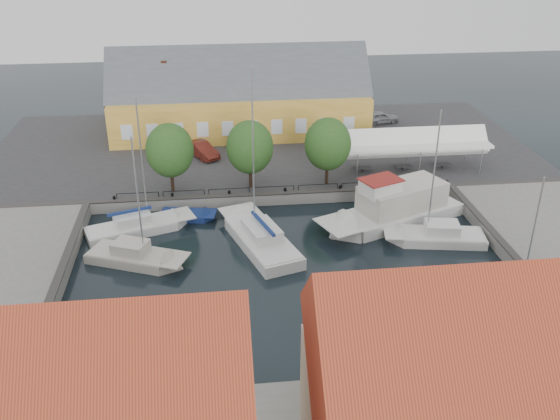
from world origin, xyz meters
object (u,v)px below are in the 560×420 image
(car_red, at_px, (201,150))
(warehouse, at_px, (234,101))
(west_boat_b, at_px, (135,259))
(launch_nw, at_px, (187,217))
(east_boat_a, at_px, (437,238))
(west_boat_a, at_px, (138,228))
(center_sailboat, at_px, (260,240))
(car_silver, at_px, (380,117))
(east_boat_c, at_px, (523,311))
(tent_canopy, at_px, (415,143))
(launch_sw, at_px, (87,366))
(trawler, at_px, (395,210))

(car_red, bearing_deg, warehouse, 32.83)
(west_boat_b, distance_m, launch_nw, 7.89)
(east_boat_a, bearing_deg, west_boat_a, 169.45)
(center_sailboat, bearing_deg, warehouse, 91.54)
(east_boat_a, bearing_deg, launch_nw, 161.95)
(west_boat_a, height_order, west_boat_b, west_boat_a)
(center_sailboat, bearing_deg, car_silver, 57.40)
(warehouse, bearing_deg, east_boat_c, -65.08)
(east_boat_a, bearing_deg, car_silver, 84.97)
(car_silver, distance_m, car_red, 22.54)
(tent_canopy, height_order, launch_sw, tent_canopy)
(launch_nw, bearing_deg, warehouse, 75.49)
(warehouse, height_order, center_sailboat, center_sailboat)
(east_boat_c, height_order, launch_nw, east_boat_c)
(launch_sw, bearing_deg, trawler, 35.24)
(east_boat_c, bearing_deg, launch_nw, 143.04)
(center_sailboat, distance_m, launch_nw, 7.91)
(warehouse, distance_m, car_red, 9.34)
(car_red, bearing_deg, center_sailboat, -107.26)
(trawler, bearing_deg, launch_nw, 171.72)
(car_silver, bearing_deg, east_boat_c, 167.44)
(east_boat_c, height_order, launch_sw, east_boat_c)
(west_boat_a, bearing_deg, tent_canopy, 17.48)
(west_boat_a, bearing_deg, launch_nw, 27.33)
(trawler, relative_size, east_boat_a, 1.18)
(trawler, relative_size, launch_sw, 2.27)
(east_boat_a, distance_m, west_boat_a, 24.21)
(car_red, distance_m, east_boat_a, 26.06)
(tent_canopy, relative_size, launch_sw, 2.36)
(car_silver, distance_m, east_boat_c, 36.98)
(east_boat_a, height_order, launch_sw, east_boat_a)
(west_boat_a, bearing_deg, car_silver, 40.48)
(tent_canopy, relative_size, east_boat_a, 1.23)
(car_silver, xyz_separation_m, car_red, (-20.88, -8.48, 0.03))
(car_silver, distance_m, east_boat_a, 26.90)
(warehouse, xyz_separation_m, tent_canopy, (16.60, -13.86, -0.74))
(center_sailboat, xyz_separation_m, launch_nw, (-5.83, 5.33, -0.27))
(warehouse, relative_size, west_boat_b, 2.70)
(west_boat_b, relative_size, launch_nw, 2.09)
(east_boat_a, relative_size, launch_sw, 1.92)
(car_red, distance_m, launch_nw, 12.00)
(center_sailboat, relative_size, trawler, 1.08)
(car_red, bearing_deg, west_boat_a, -142.83)
(tent_canopy, xyz_separation_m, east_boat_a, (-1.89, -12.52, -3.42))
(east_boat_a, height_order, west_boat_b, east_boat_a)
(east_boat_c, relative_size, launch_nw, 1.98)
(warehouse, relative_size, launch_nw, 5.65)
(center_sailboat, xyz_separation_m, east_boat_c, (16.31, -11.33, -0.10))
(warehouse, height_order, west_boat_a, west_boat_a)
(warehouse, relative_size, car_red, 6.10)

